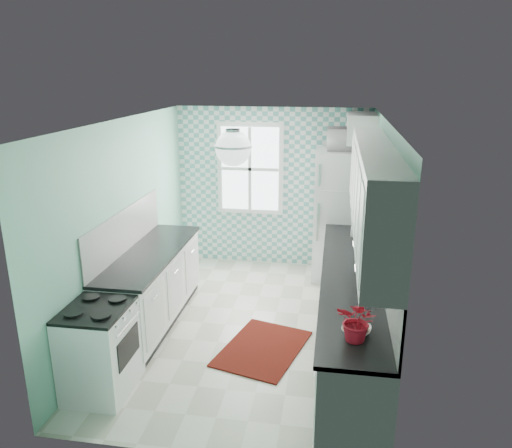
% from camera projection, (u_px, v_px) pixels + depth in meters
% --- Properties ---
extents(floor, '(3.00, 4.40, 0.02)m').
position_uv_depth(floor, '(249.00, 327.00, 6.16)').
color(floor, silver).
rests_on(floor, ground).
extents(ceiling, '(3.00, 4.40, 0.02)m').
position_uv_depth(ceiling, '(248.00, 120.00, 5.42)').
color(ceiling, white).
rests_on(ceiling, wall_back).
extents(wall_back, '(3.00, 0.02, 2.50)m').
position_uv_depth(wall_back, '(273.00, 188.00, 7.87)').
color(wall_back, '#7FC8AD').
rests_on(wall_back, floor).
extents(wall_front, '(3.00, 0.02, 2.50)m').
position_uv_depth(wall_front, '(197.00, 320.00, 3.70)').
color(wall_front, '#7FC8AD').
rests_on(wall_front, floor).
extents(wall_left, '(0.02, 4.40, 2.50)m').
position_uv_depth(wall_left, '(125.00, 224.00, 6.02)').
color(wall_left, '#7FC8AD').
rests_on(wall_left, floor).
extents(wall_right, '(0.02, 4.40, 2.50)m').
position_uv_depth(wall_right, '(381.00, 237.00, 5.56)').
color(wall_right, '#7FC8AD').
rests_on(wall_right, floor).
extents(accent_wall, '(3.00, 0.01, 2.50)m').
position_uv_depth(accent_wall, '(272.00, 188.00, 7.85)').
color(accent_wall, '#5DA7A0').
rests_on(accent_wall, wall_back).
extents(window, '(1.04, 0.05, 1.44)m').
position_uv_depth(window, '(250.00, 169.00, 7.79)').
color(window, white).
rests_on(window, wall_back).
extents(backsplash_right, '(0.02, 3.60, 0.51)m').
position_uv_depth(backsplash_right, '(382.00, 254.00, 5.20)').
color(backsplash_right, white).
rests_on(backsplash_right, wall_right).
extents(backsplash_left, '(0.02, 2.15, 0.51)m').
position_uv_depth(backsplash_left, '(125.00, 230.00, 5.96)').
color(backsplash_left, white).
rests_on(backsplash_left, wall_left).
extents(upper_cabinets_right, '(0.33, 3.20, 0.90)m').
position_uv_depth(upper_cabinets_right, '(373.00, 192.00, 4.83)').
color(upper_cabinets_right, white).
rests_on(upper_cabinets_right, wall_right).
extents(upper_cabinet_fridge, '(0.40, 0.74, 0.40)m').
position_uv_depth(upper_cabinet_fridge, '(361.00, 128.00, 7.02)').
color(upper_cabinet_fridge, white).
rests_on(upper_cabinet_fridge, wall_right).
extents(ceiling_light, '(0.34, 0.34, 0.35)m').
position_uv_depth(ceiling_light, '(233.00, 148.00, 4.72)').
color(ceiling_light, silver).
rests_on(ceiling_light, ceiling).
extents(base_cabinets_right, '(0.60, 3.60, 0.90)m').
position_uv_depth(base_cabinets_right, '(350.00, 316.00, 5.47)').
color(base_cabinets_right, white).
rests_on(base_cabinets_right, floor).
extents(countertop_right, '(0.63, 3.60, 0.04)m').
position_uv_depth(countertop_right, '(351.00, 276.00, 5.33)').
color(countertop_right, black).
rests_on(countertop_right, base_cabinets_right).
extents(base_cabinets_left, '(0.60, 2.15, 0.90)m').
position_uv_depth(base_cabinets_left, '(152.00, 289.00, 6.14)').
color(base_cabinets_left, white).
rests_on(base_cabinets_left, floor).
extents(countertop_left, '(0.63, 2.15, 0.04)m').
position_uv_depth(countertop_left, '(150.00, 253.00, 6.00)').
color(countertop_left, black).
rests_on(countertop_left, base_cabinets_left).
extents(fridge, '(0.84, 0.83, 1.94)m').
position_uv_depth(fridge, '(343.00, 215.00, 7.40)').
color(fridge, silver).
rests_on(fridge, floor).
extents(stove, '(0.59, 0.73, 0.88)m').
position_uv_depth(stove, '(100.00, 348.00, 4.82)').
color(stove, silver).
rests_on(stove, floor).
extents(sink, '(0.46, 0.39, 0.53)m').
position_uv_depth(sink, '(351.00, 241.00, 6.39)').
color(sink, silver).
rests_on(sink, countertop_right).
extents(rug, '(1.08, 1.32, 0.02)m').
position_uv_depth(rug, '(263.00, 348.00, 5.65)').
color(rug, maroon).
rests_on(rug, floor).
extents(dish_towel, '(0.09, 0.24, 0.37)m').
position_uv_depth(dish_towel, '(324.00, 273.00, 6.54)').
color(dish_towel, '#50BBBC').
rests_on(dish_towel, base_cabinets_right).
extents(fruit_bowl, '(0.29, 0.29, 0.06)m').
position_uv_depth(fruit_bowl, '(356.00, 330.00, 4.13)').
color(fruit_bowl, silver).
rests_on(fruit_bowl, countertop_right).
extents(potted_plant, '(0.40, 0.38, 0.36)m').
position_uv_depth(potted_plant, '(358.00, 321.00, 3.97)').
color(potted_plant, '#A11217').
rests_on(potted_plant, countertop_right).
extents(soap_bottle, '(0.09, 0.09, 0.18)m').
position_uv_depth(soap_bottle, '(354.00, 230.00, 6.52)').
color(soap_bottle, '#81A2B9').
rests_on(soap_bottle, countertop_right).
extents(microwave, '(0.59, 0.41, 0.31)m').
position_uv_depth(microwave, '(347.00, 139.00, 7.06)').
color(microwave, white).
rests_on(microwave, fridge).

